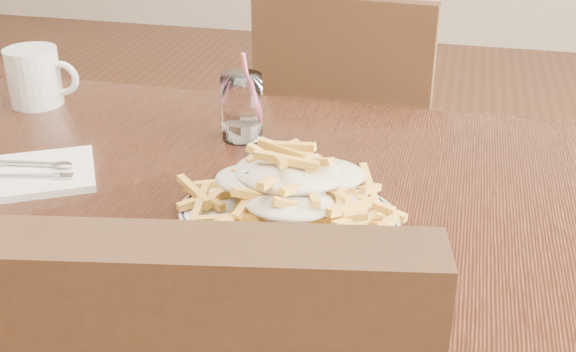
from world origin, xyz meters
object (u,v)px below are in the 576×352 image
(table, at_px, (230,243))
(chair_far, at_px, (348,143))
(fries_plate, at_px, (288,217))
(loaded_fries, at_px, (288,182))
(water_glass, at_px, (242,111))
(coffee_mug, at_px, (35,77))

(table, relative_size, chair_far, 1.36)
(chair_far, relative_size, fries_plate, 2.61)
(loaded_fries, bearing_deg, table, 150.26)
(loaded_fries, relative_size, water_glass, 1.83)
(table, height_order, loaded_fries, loaded_fries)
(chair_far, bearing_deg, coffee_mug, -133.67)
(fries_plate, bearing_deg, table, 150.26)
(chair_far, relative_size, loaded_fries, 3.27)
(table, height_order, water_glass, water_glass)
(table, relative_size, loaded_fries, 4.45)
(fries_plate, xyz_separation_m, loaded_fries, (0.00, 0.00, 0.05))
(fries_plate, distance_m, water_glass, 0.29)
(chair_far, distance_m, coffee_mug, 0.78)
(fries_plate, relative_size, loaded_fries, 1.25)
(water_glass, bearing_deg, fries_plate, -61.31)
(water_glass, bearing_deg, table, -78.92)
(water_glass, height_order, coffee_mug, water_glass)
(loaded_fries, xyz_separation_m, water_glass, (-0.14, 0.25, -0.01))
(water_glass, xyz_separation_m, coffee_mug, (-0.41, 0.06, 0.00))
(loaded_fries, relative_size, coffee_mug, 2.02)
(fries_plate, bearing_deg, coffee_mug, 150.14)
(chair_far, xyz_separation_m, coffee_mug, (-0.50, -0.52, 0.30))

